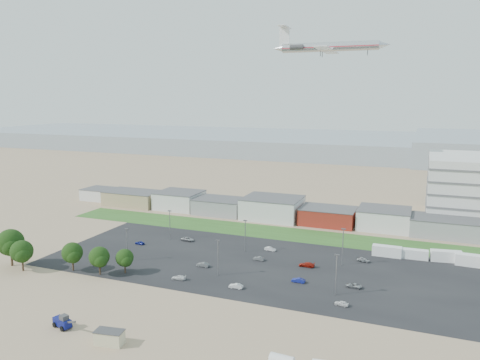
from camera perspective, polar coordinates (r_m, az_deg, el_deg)
The scene contains 36 objects.
ground at distance 120.01m, azimuth -3.91°, elevation -12.87°, with size 700.00×700.00×0.00m, color #92795D.
parking_lot at distance 135.38m, azimuth 1.75°, elevation -10.14°, with size 120.00×50.00×0.01m, color black.
grass_strip at distance 165.71m, azimuth 3.93°, elevation -6.36°, with size 160.00×16.00×0.02m, color #2E5620.
hills_backdrop at distance 416.77m, azimuth 20.52°, elevation 3.54°, with size 700.00×200.00×9.00m, color gray, non-canonical shape.
building_row at distance 187.50m, azimuth 0.77°, elevation -3.15°, with size 170.00×20.00×8.00m, color silver, non-canonical shape.
portable_shed at distance 97.47m, azimuth -15.63°, elevation -18.00°, with size 5.58×2.90×2.81m, color beige, non-canonical shape.
telehandler at distance 106.54m, azimuth -20.87°, elevation -15.74°, with size 6.99×2.33×2.91m, color #0B1158, non-canonical shape.
box_trailer_a at distance 147.39m, azimuth 17.47°, elevation -8.27°, with size 8.37×2.62×3.14m, color silver, non-canonical shape.
box_trailer_b at distance 147.83m, azimuth 20.52°, elevation -8.46°, with size 7.49×2.34×2.81m, color silver, non-canonical shape.
box_trailer_c at distance 148.87m, azimuth 23.83°, elevation -8.48°, with size 8.47×2.65×3.17m, color silver, non-canonical shape.
box_trailer_d at distance 147.96m, azimuth 26.44°, elevation -8.78°, with size 8.70×2.72×3.26m, color silver, non-canonical shape.
tree_far_left at distance 146.55m, azimuth -26.18°, elevation -7.15°, with size 7.96×7.96×11.95m, color black, non-canonical shape.
tree_left at distance 141.42m, azimuth -25.05°, elevation -8.14°, with size 6.47×6.47×9.71m, color black, non-canonical shape.
tree_mid at distance 136.44m, azimuth -19.76°, elevation -8.58°, with size 6.00×6.00×9.00m, color black, non-canonical shape.
tree_right at distance 131.32m, azimuth -16.78°, elevation -9.20°, with size 5.82×5.82×8.73m, color black, non-canonical shape.
tree_near at distance 130.71m, azimuth -13.88°, elevation -9.41°, with size 5.09×5.09×7.63m, color black, non-canonical shape.
lightpole_front_l at distance 139.79m, azimuth -13.59°, elevation -7.69°, with size 1.13×0.47×9.61m, color slate, non-canonical shape.
lightpole_front_m at distance 125.43m, azimuth -2.69°, elevation -9.45°, with size 1.14×0.48×9.70m, color slate, non-canonical shape.
lightpole_front_r at distance 115.75m, azimuth 11.64°, elevation -11.24°, with size 1.19×0.49×10.10m, color slate, non-canonical shape.
lightpole_back_l at distance 157.95m, azimuth -8.54°, elevation -5.43°, with size 1.15×0.48×9.79m, color slate, non-canonical shape.
lightpole_back_m at distance 143.85m, azimuth 0.64°, elevation -6.83°, with size 1.16×0.49×9.90m, color slate, non-canonical shape.
lightpole_back_r at distance 135.78m, azimuth 12.42°, elevation -7.96°, with size 1.24×0.52×10.58m, color slate, non-canonical shape.
airliner at distance 196.74m, azimuth 10.86°, elevation 15.67°, with size 46.60×31.77×13.77m, color silver, non-canonical shape.
parked_car_0 at distance 122.41m, azimuth 13.66°, elevation -12.39°, with size 1.81×3.92×1.09m, color #A5A5AA.
parked_car_1 at distance 123.08m, azimuth 7.13°, elevation -12.03°, with size 1.23×3.53×1.16m, color navy.
parked_car_2 at distance 112.12m, azimuth 12.28°, elevation -14.48°, with size 1.30×3.22×1.10m, color silver.
parked_car_3 at distance 124.97m, azimuth -7.48°, elevation -11.71°, with size 1.52×3.74×1.09m, color silver.
parked_car_4 at distance 133.09m, azimuth -4.54°, elevation -10.25°, with size 1.30×3.71×1.22m, color #595B5E.
parked_car_5 at distance 155.28m, azimuth -12.13°, elevation -7.49°, with size 1.28×3.18×1.08m, color navy.
parked_car_7 at distance 137.71m, azimuth 2.30°, elevation -9.54°, with size 1.18×3.38×1.11m, color #595B5E.
parked_car_8 at distance 141.01m, azimuth 14.82°, elevation -9.38°, with size 1.48×3.67×1.25m, color #A5A5AA.
parked_car_9 at distance 156.30m, azimuth -6.40°, elevation -7.19°, with size 2.01×4.36×1.21m, color #A5A5AA.
parked_car_10 at distance 139.75m, azimuth -16.90°, elevation -9.67°, with size 1.67×4.10×1.19m, color #595B5E.
parked_car_11 at distance 146.14m, azimuth 3.70°, elevation -8.38°, with size 1.22×3.50×1.15m, color silver.
parked_car_12 at distance 133.93m, azimuth 8.14°, elevation -10.17°, with size 1.80×4.43×1.28m, color maroon.
parked_car_13 at distance 118.73m, azimuth -0.50°, elevation -12.80°, with size 1.24×3.54×1.17m, color silver.
Camera 1 is at (48.25, -99.56, 46.49)m, focal length 35.00 mm.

